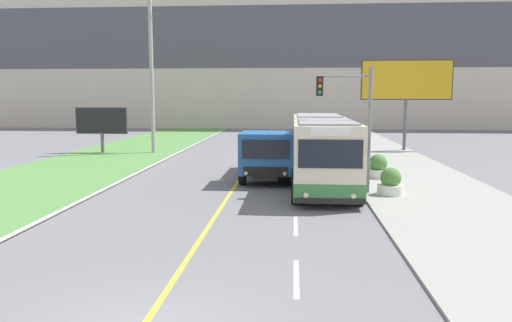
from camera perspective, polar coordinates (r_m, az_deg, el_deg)
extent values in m
cube|color=silver|center=(11.66, 4.63, -13.17)|extent=(0.12, 2.40, 0.01)
cube|color=silver|center=(16.05, 4.55, -7.38)|extent=(0.12, 2.40, 0.01)
cube|color=silver|center=(20.53, 4.51, -4.09)|extent=(0.12, 2.40, 0.01)
cube|color=silver|center=(25.05, 4.48, -1.99)|extent=(0.12, 2.40, 0.01)
cube|color=silver|center=(29.60, 4.46, -0.53)|extent=(0.12, 2.40, 0.01)
cube|color=silver|center=(34.16, 4.44, 0.54)|extent=(0.12, 2.40, 0.01)
cube|color=beige|center=(66.51, 2.06, 13.17)|extent=(80.00, 8.00, 21.45)
cube|color=#4C4C56|center=(62.57, 1.91, 14.02)|extent=(80.00, 0.04, 7.51)
cube|color=beige|center=(20.50, 7.94, 0.52)|extent=(2.58, 5.41, 2.76)
cube|color=#3D7F42|center=(20.64, 7.88, -2.32)|extent=(2.60, 5.43, 0.70)
cube|color=black|center=(20.45, 7.96, 1.67)|extent=(2.60, 4.98, 0.97)
cube|color=gray|center=(20.38, 8.01, 4.49)|extent=(2.19, 4.87, 0.08)
cube|color=beige|center=(26.76, 7.10, 2.15)|extent=(2.58, 5.41, 2.76)
cube|color=#3D7F42|center=(26.87, 7.06, -0.04)|extent=(2.60, 5.43, 0.70)
cube|color=black|center=(26.72, 7.11, 3.03)|extent=(2.60, 4.98, 0.97)
cube|color=gray|center=(26.67, 7.15, 5.19)|extent=(2.19, 4.87, 0.08)
cube|color=#474747|center=(23.62, 7.46, 1.44)|extent=(2.37, 0.90, 2.54)
cube|color=black|center=(17.75, 8.50, 0.79)|extent=(2.27, 0.04, 1.01)
cube|color=black|center=(18.01, 8.40, -4.58)|extent=(2.53, 0.06, 0.20)
sphere|color=#F4EAB2|center=(17.92, 5.74, -3.94)|extent=(0.20, 0.20, 0.20)
sphere|color=#F4EAB2|center=(18.04, 11.08, -3.97)|extent=(0.20, 0.20, 0.20)
cube|color=white|center=(17.68, 8.55, 3.32)|extent=(1.42, 0.04, 0.28)
cylinder|color=black|center=(19.14, 4.49, -3.42)|extent=(0.28, 1.00, 1.00)
cylinder|color=black|center=(19.30, 11.79, -3.47)|extent=(0.28, 1.00, 1.00)
cylinder|color=black|center=(22.33, 4.47, -1.85)|extent=(0.28, 1.00, 1.00)
cylinder|color=black|center=(22.47, 10.73, -1.90)|extent=(0.28, 1.00, 1.00)
cylinder|color=black|center=(27.39, 4.45, -0.12)|extent=(0.28, 1.00, 1.00)
cylinder|color=black|center=(27.51, 9.55, -0.17)|extent=(0.28, 1.00, 1.00)
cube|color=black|center=(25.52, 1.52, -0.79)|extent=(1.10, 6.93, 0.20)
cube|color=#235BA3|center=(23.23, 1.27, 0.98)|extent=(2.45, 2.56, 1.88)
cube|color=black|center=(21.91, 1.09, 1.33)|extent=(2.08, 0.04, 0.84)
cube|color=black|center=(22.03, 1.08, -1.26)|extent=(1.96, 0.06, 0.44)
sphere|color=silver|center=(22.09, -1.15, -1.42)|extent=(0.18, 0.18, 0.18)
sphere|color=silver|center=(22.00, 3.31, -1.47)|extent=(0.18, 0.18, 0.18)
cube|color=#994C19|center=(26.89, 1.67, -0.02)|extent=(2.33, 4.12, 0.12)
cube|color=#994C19|center=(26.89, -0.68, 1.33)|extent=(0.12, 4.12, 1.38)
cube|color=#994C19|center=(26.79, 4.04, 1.29)|extent=(0.12, 4.12, 1.38)
cube|color=#994C19|center=(24.83, 1.46, 0.82)|extent=(2.33, 0.12, 1.38)
cube|color=#994C19|center=(28.80, 1.86, 1.74)|extent=(2.33, 0.12, 1.38)
cube|color=#994C19|center=(24.75, 1.47, 2.68)|extent=(2.33, 0.12, 0.24)
cylinder|color=black|center=(23.19, -1.56, -1.44)|extent=(0.30, 1.04, 1.04)
cylinder|color=black|center=(23.07, 4.02, -1.50)|extent=(0.30, 1.04, 1.04)
cylinder|color=black|center=(27.18, -0.69, -0.12)|extent=(0.30, 1.04, 1.04)
cylinder|color=black|center=(27.08, 4.07, -0.17)|extent=(0.30, 1.04, 1.04)
cylinder|color=#9E9E99|center=(36.72, -11.84, 9.56)|extent=(0.28, 0.28, 11.10)
cylinder|color=#4C4C4C|center=(37.13, -12.02, 16.08)|extent=(1.80, 0.08, 0.08)
cylinder|color=slate|center=(21.10, 12.80, 3.31)|extent=(0.16, 0.16, 5.30)
cylinder|color=slate|center=(20.93, 9.96, 9.52)|extent=(2.20, 0.10, 0.10)
cube|color=black|center=(20.85, 7.28, 8.48)|extent=(0.28, 0.24, 0.80)
sphere|color=red|center=(20.72, 7.31, 9.14)|extent=(0.14, 0.14, 0.14)
sphere|color=orange|center=(20.72, 7.30, 8.48)|extent=(0.14, 0.14, 0.14)
sphere|color=green|center=(20.71, 7.29, 7.82)|extent=(0.14, 0.14, 0.14)
cylinder|color=#59595B|center=(38.79, 16.64, 3.95)|extent=(0.24, 0.24, 3.88)
cube|color=#333333|center=(38.75, 16.83, 8.86)|extent=(6.63, 0.20, 2.93)
cube|color=gold|center=(38.64, 16.86, 8.87)|extent=(6.47, 0.02, 2.77)
cylinder|color=#59595B|center=(37.75, -17.14, 2.01)|extent=(0.24, 0.24, 1.47)
cube|color=#333333|center=(37.64, -17.23, 4.43)|extent=(3.76, 0.20, 1.89)
cube|color=black|center=(37.54, -17.29, 4.42)|extent=(3.60, 0.02, 1.73)
cylinder|color=silver|center=(21.21, 15.10, -3.18)|extent=(1.06, 1.06, 0.41)
sphere|color=#477A38|center=(21.12, 15.14, -1.85)|extent=(0.85, 0.85, 0.85)
cylinder|color=silver|center=(25.37, 13.74, -1.40)|extent=(1.13, 1.13, 0.42)
sphere|color=#477A38|center=(25.30, 13.77, -0.23)|extent=(0.90, 0.90, 0.90)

